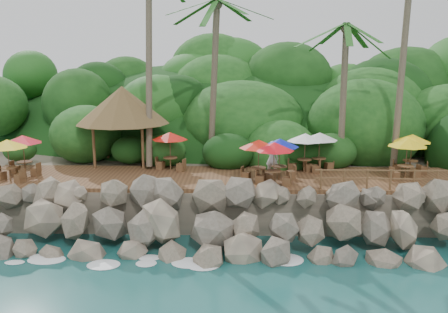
{
  "coord_description": "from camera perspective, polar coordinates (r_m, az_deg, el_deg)",
  "views": [
    {
      "loc": [
        0.67,
        -18.22,
        8.41
      ],
      "look_at": [
        0.0,
        6.0,
        3.4
      ],
      "focal_mm": 37.63,
      "sensor_mm": 36.0,
      "label": 1
    }
  ],
  "objects": [
    {
      "name": "seawall",
      "position": [
        21.49,
        -0.3,
        -8.06
      ],
      "size": [
        29.0,
        4.0,
        2.3
      ],
      "primitive_type": null,
      "color": "gray",
      "rests_on": "ground"
    },
    {
      "name": "jungle_hill",
      "position": [
        42.56,
        0.65,
        0.29
      ],
      "size": [
        44.8,
        28.0,
        15.4
      ],
      "primitive_type": "ellipsoid",
      "color": "#143811",
      "rests_on": "ground"
    },
    {
      "name": "waiter",
      "position": [
        25.2,
        5.86,
        -0.22
      ],
      "size": [
        0.81,
        0.69,
        1.88
      ],
      "primitive_type": "imported",
      "rotation": [
        0.0,
        0.0,
        2.73
      ],
      "color": "white",
      "rests_on": "terrace"
    },
    {
      "name": "land_base",
      "position": [
        35.01,
        0.45,
        -0.45
      ],
      "size": [
        32.0,
        25.2,
        2.1
      ],
      "primitive_type": "cube",
      "color": "gray",
      "rests_on": "ground"
    },
    {
      "name": "jungle_foliage",
      "position": [
        34.27,
        0.42,
        -2.52
      ],
      "size": [
        44.0,
        16.0,
        12.0
      ],
      "primitive_type": null,
      "color": "#143811",
      "rests_on": "ground"
    },
    {
      "name": "dining_clusters",
      "position": [
        24.68,
        2.72,
        1.61
      ],
      "size": [
        23.08,
        5.14,
        2.17
      ],
      "color": "brown",
      "rests_on": "terrace"
    },
    {
      "name": "terrace",
      "position": [
        25.01,
        -0.0,
        -2.69
      ],
      "size": [
        26.0,
        5.0,
        0.2
      ],
      "primitive_type": "cube",
      "color": "brown",
      "rests_on": "land_base"
    },
    {
      "name": "foam_line",
      "position": [
        20.34,
        -0.46,
        -12.65
      ],
      "size": [
        25.2,
        0.8,
        0.06
      ],
      "color": "white",
      "rests_on": "ground"
    },
    {
      "name": "railing",
      "position": [
        23.71,
        19.59,
        -2.43
      ],
      "size": [
        7.2,
        0.1,
        1.0
      ],
      "color": "brown",
      "rests_on": "terrace"
    },
    {
      "name": "palapa",
      "position": [
        28.43,
        -12.24,
        6.14
      ],
      "size": [
        5.52,
        5.52,
        4.6
      ],
      "color": "brown",
      "rests_on": "ground"
    },
    {
      "name": "ground",
      "position": [
        20.08,
        -0.49,
        -13.08
      ],
      "size": [
        140.0,
        140.0,
        0.0
      ],
      "primitive_type": "plane",
      "color": "#19514F",
      "rests_on": "ground"
    }
  ]
}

